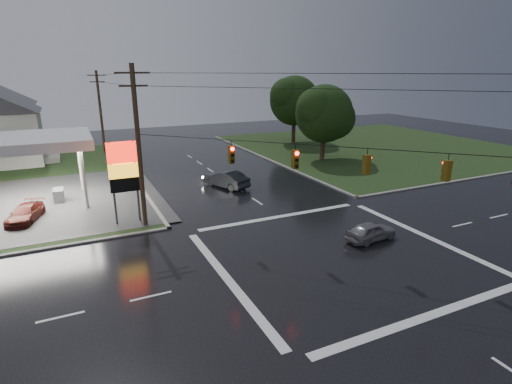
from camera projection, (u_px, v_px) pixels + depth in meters
name	position (u px, v px, depth m)	size (l,w,h in m)	color
ground	(336.00, 254.00, 23.97)	(120.00, 120.00, 0.00)	black
grass_ne	(376.00, 146.00, 57.05)	(36.00, 36.00, 0.08)	black
pylon_sign	(123.00, 169.00, 27.57)	(2.00, 0.35, 6.00)	#59595E
utility_pole_nw	(139.00, 146.00, 26.61)	(2.20, 0.32, 11.00)	#382619
utility_pole_n	(100.00, 111.00, 51.31)	(2.20, 0.32, 10.50)	#382619
traffic_signals	(343.00, 147.00, 22.06)	(26.87, 26.87, 1.47)	black
tree_ne_near	(325.00, 114.00, 47.12)	(7.99, 6.80, 8.98)	black
tree_ne_far	(295.00, 101.00, 58.53)	(8.46, 7.20, 9.80)	black
car_north	(226.00, 179.00, 37.31)	(1.66, 4.77, 1.57)	black
car_crossing	(371.00, 231.00, 25.73)	(1.44, 3.57, 1.22)	slate
car_pump	(25.00, 214.00, 28.91)	(1.68, 4.14, 1.20)	#531912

